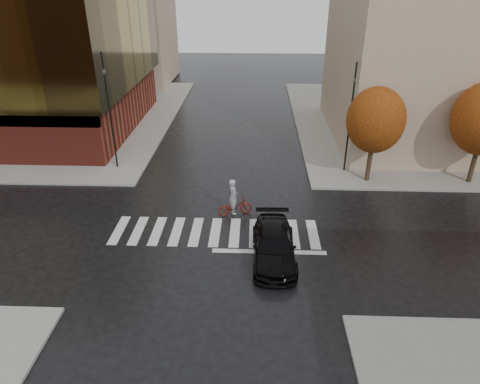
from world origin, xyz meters
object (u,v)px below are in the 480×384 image
at_px(traffic_light_nw, 108,103).
at_px(traffic_light_ne, 351,111).
at_px(sedan, 274,245).
at_px(cyclist, 234,203).
at_px(fire_hydrant, 96,155).

relative_size(traffic_light_nw, traffic_light_ne, 1.07).
height_order(sedan, cyclist, cyclist).
xyz_separation_m(traffic_light_nw, traffic_light_ne, (16.79, 0.00, -0.38)).
bearing_deg(traffic_light_nw, traffic_light_ne, 108.17).
bearing_deg(traffic_light_nw, cyclist, 72.54).
xyz_separation_m(cyclist, traffic_light_nw, (-9.07, 6.50, 4.18)).
height_order(cyclist, traffic_light_nw, traffic_light_nw).
bearing_deg(fire_hydrant, cyclist, -34.36).
distance_m(traffic_light_nw, traffic_light_ne, 16.79).
bearing_deg(fire_hydrant, traffic_light_nw, -27.76).
relative_size(sedan, fire_hydrant, 6.39).
xyz_separation_m(traffic_light_ne, fire_hydrant, (-18.69, 1.00, -4.00)).
relative_size(cyclist, traffic_light_ne, 0.30).
bearing_deg(cyclist, sedan, -170.73).
distance_m(sedan, traffic_light_nw, 16.18).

